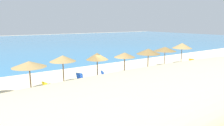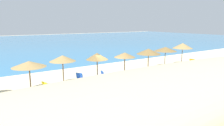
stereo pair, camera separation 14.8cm
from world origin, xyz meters
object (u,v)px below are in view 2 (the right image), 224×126
(lounge_chair_1, at_px, (191,64))
(beach_umbrella_1, at_px, (29,64))
(lounge_chair_2, at_px, (159,71))
(lounge_chair_3, at_px, (76,81))
(lounge_chair_0, at_px, (97,78))
(beach_umbrella_6, at_px, (165,49))
(beach_ball, at_px, (27,105))
(beach_umbrella_5, at_px, (149,51))
(lounge_chair_4, at_px, (39,91))
(beach_umbrella_4, at_px, (125,55))
(beach_umbrella_3, at_px, (97,56))
(beach_umbrella_2, at_px, (63,58))
(beach_umbrella_7, at_px, (183,46))

(lounge_chair_1, bearing_deg, beach_umbrella_1, 68.40)
(lounge_chair_2, height_order, lounge_chair_3, lounge_chair_3)
(lounge_chair_3, bearing_deg, beach_umbrella_1, 53.70)
(beach_umbrella_1, bearing_deg, lounge_chair_0, -5.10)
(beach_umbrella_6, xyz_separation_m, lounge_chair_0, (-9.71, -0.84, -1.87))
(lounge_chair_1, bearing_deg, beach_ball, 76.47)
(beach_umbrella_5, distance_m, lounge_chair_1, 6.38)
(lounge_chair_0, xyz_separation_m, lounge_chair_4, (-5.24, -0.45, -0.04))
(beach_umbrella_4, bearing_deg, beach_umbrella_1, -177.59)
(beach_umbrella_5, distance_m, beach_umbrella_6, 3.15)
(lounge_chair_3, relative_size, lounge_chair_4, 0.95)
(beach_umbrella_1, height_order, beach_umbrella_5, beach_umbrella_5)
(beach_umbrella_6, xyz_separation_m, beach_ball, (-16.14, -2.97, -2.14))
(beach_umbrella_4, bearing_deg, beach_umbrella_3, -174.24)
(beach_umbrella_1, xyz_separation_m, beach_ball, (-0.83, -2.62, -2.13))
(beach_umbrella_5, distance_m, lounge_chair_3, 8.76)
(beach_umbrella_1, height_order, lounge_chair_2, beach_umbrella_1)
(beach_umbrella_5, xyz_separation_m, lounge_chair_4, (-11.83, -0.86, -1.92))
(beach_umbrella_1, distance_m, lounge_chair_0, 5.92)
(beach_umbrella_1, xyz_separation_m, lounge_chair_4, (0.36, -0.95, -1.89))
(lounge_chair_4, bearing_deg, beach_ball, 125.38)
(lounge_chair_2, xyz_separation_m, lounge_chair_4, (-12.21, 0.35, 0.03))
(lounge_chair_2, bearing_deg, beach_ball, 98.89)
(lounge_chair_1, xyz_separation_m, lounge_chair_3, (-14.54, 0.85, 0.03))
(beach_umbrella_2, distance_m, lounge_chair_0, 3.57)
(lounge_chair_0, bearing_deg, beach_umbrella_3, -21.72)
(lounge_chair_3, relative_size, beach_ball, 4.57)
(beach_umbrella_4, distance_m, lounge_chair_0, 4.21)
(beach_umbrella_5, bearing_deg, beach_ball, -168.99)
(beach_umbrella_7, distance_m, lounge_chair_3, 14.91)
(beach_umbrella_3, bearing_deg, lounge_chair_0, -120.12)
(beach_umbrella_4, distance_m, lounge_chair_1, 9.13)
(lounge_chair_4, bearing_deg, beach_umbrella_7, -105.14)
(beach_umbrella_4, bearing_deg, lounge_chair_3, -172.40)
(beach_umbrella_7, height_order, lounge_chair_1, beach_umbrella_7)
(beach_umbrella_1, bearing_deg, lounge_chair_3, -5.80)
(beach_umbrella_6, height_order, lounge_chair_2, beach_umbrella_6)
(beach_umbrella_2, distance_m, beach_umbrella_7, 15.65)
(lounge_chair_1, bearing_deg, lounge_chair_3, 68.89)
(beach_umbrella_1, relative_size, beach_ball, 6.90)
(beach_umbrella_5, bearing_deg, beach_umbrella_6, 7.88)
(beach_umbrella_5, height_order, lounge_chair_1, beach_umbrella_5)
(beach_umbrella_1, bearing_deg, lounge_chair_1, -3.85)
(beach_umbrella_1, relative_size, beach_umbrella_3, 0.95)
(lounge_chair_4, bearing_deg, beach_umbrella_6, -104.17)
(beach_umbrella_5, distance_m, lounge_chair_0, 6.86)
(beach_umbrella_6, relative_size, lounge_chair_1, 1.82)
(lounge_chair_0, xyz_separation_m, lounge_chair_2, (6.97, -0.80, -0.07))
(lounge_chair_1, relative_size, lounge_chair_3, 0.84)
(beach_umbrella_6, bearing_deg, beach_ball, -169.59)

